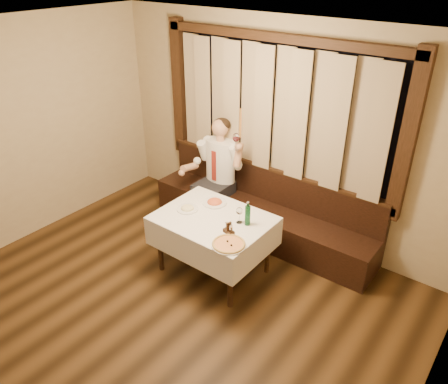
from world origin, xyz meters
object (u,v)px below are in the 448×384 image
Objects in this scene: pasta_cream at (187,207)px; seated_man at (217,166)px; cruet_caddy at (229,230)px; green_bottle at (248,215)px; dining_table at (213,225)px; banquette at (261,213)px; pasta_red at (215,200)px; pizza at (229,244)px.

pasta_cream is 1.03m from seated_man.
seated_man is at bearing 147.12° from cruet_caddy.
green_bottle is at bearing -37.37° from seated_man.
green_bottle reaches higher than dining_table.
banquette is 1.14m from green_bottle.
pasta_cream is (-0.35, -1.07, 0.48)m from banquette.
banquette reaches higher than pasta_red.
dining_table is 0.38m from pasta_cream.
banquette is 11.02× the size of pasta_red.
seated_man is (-1.01, 1.08, 0.06)m from cruet_caddy.
cruet_caddy reaches higher than dining_table.
pizza is 0.46m from green_bottle.
dining_table is at bearing -54.01° from seated_man.
green_bottle reaches higher than pasta_red.
pizza is 1.27× the size of green_bottle.
dining_table is at bearing 170.10° from cruet_caddy.
banquette is 0.92m from pasta_red.
seated_man reaches higher than dining_table.
cruet_caddy is at bearing -38.11° from pasta_red.
banquette is 11.23× the size of green_bottle.
pasta_red is at bearing 138.09° from pizza.
pizza is (0.46, -0.32, 0.12)m from dining_table.
pasta_cream is 1.82× the size of cruet_caddy.
seated_man is (-0.49, 0.67, 0.07)m from pasta_red.
green_bottle reaches higher than banquette.
green_bottle is at bearing 91.82° from cruet_caddy.
cruet_caddy reaches higher than pizza.
pasta_red is at bearing 125.79° from dining_table.
banquette is 8.83× the size of pizza.
green_bottle is (0.39, 0.12, 0.23)m from dining_table.
pasta_red is 1.02× the size of green_bottle.
pasta_cream is at bearing 161.11° from pizza.
dining_table is 3.50× the size of pizza.
pizza is 1.25× the size of pasta_red.
dining_table is 0.85× the size of seated_man.
cruet_caddy is (0.68, -0.10, 0.01)m from pasta_cream.
green_bottle is (0.74, 0.16, 0.09)m from pasta_cream.
green_bottle is 0.19× the size of seated_man.
pasta_cream is at bearing -108.13° from banquette.
green_bottle is at bearing 99.47° from pizza.
green_bottle is at bearing 12.49° from pasta_cream.
cruet_caddy is at bearing -74.20° from banquette.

